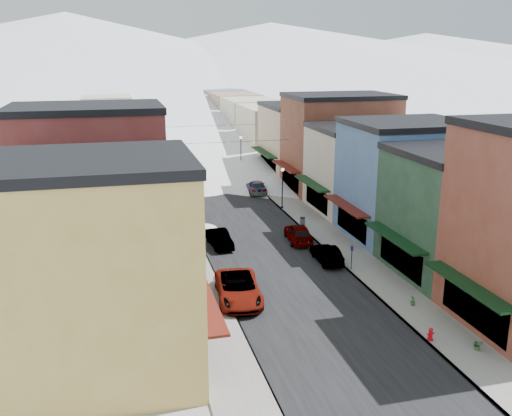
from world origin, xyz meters
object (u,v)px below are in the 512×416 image
trash_can (303,222)px  car_white_suv (238,289)px  car_silver_sedan (236,285)px  streetlamp_near (282,183)px  fire_hydrant (430,334)px  car_green_sedan (327,254)px  car_dark_hatch (220,239)px

trash_can → car_white_suv: bearing=-123.1°
car_silver_sedan → streetlamp_near: (9.50, 20.54, 2.12)m
car_silver_sedan → fire_hydrant: 13.25m
car_white_suv → streetlamp_near: size_ratio=1.43×
car_silver_sedan → streetlamp_near: 22.73m
fire_hydrant → car_green_sedan: bearing=94.8°
car_dark_hatch → fire_hydrant: car_dark_hatch is taller
car_dark_hatch → streetlamp_near: bearing=44.8°
car_dark_hatch → fire_hydrant: bearing=-70.7°
fire_hydrant → car_white_suv: bearing=138.7°
fire_hydrant → trash_can: (-0.04, 22.94, 0.08)m
car_white_suv → car_dark_hatch: (0.80, 11.12, -0.15)m
car_dark_hatch → streetlamp_near: streetlamp_near is taller
car_white_suv → fire_hydrant: (9.54, -8.37, -0.35)m
car_silver_sedan → car_green_sedan: 9.52m
car_white_suv → trash_can: 17.40m
car_silver_sedan → trash_can: (9.50, 13.76, -0.17)m
car_white_suv → fire_hydrant: bearing=-35.4°
car_silver_sedan → streetlamp_near: size_ratio=1.02×
car_dark_hatch → car_green_sedan: bearing=-42.3°
fire_hydrant → streetlamp_near: size_ratio=0.18×
car_dark_hatch → car_green_sedan: car_dark_hatch is taller
trash_can → streetlamp_near: streetlamp_near is taller
car_white_suv → car_dark_hatch: 11.15m
fire_hydrant → streetlamp_near: (-0.04, 29.73, 2.36)m
fire_hydrant → car_silver_sedan: bearing=136.1°
car_green_sedan → trash_can: car_green_sedan is taller
car_silver_sedan → fire_hydrant: size_ratio=5.65×
car_dark_hatch → fire_hydrant: (8.74, -19.49, -0.20)m
car_white_suv → car_silver_sedan: bearing=95.9°
trash_can → streetlamp_near: bearing=90.0°
car_green_sedan → trash_can: bearing=-95.4°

